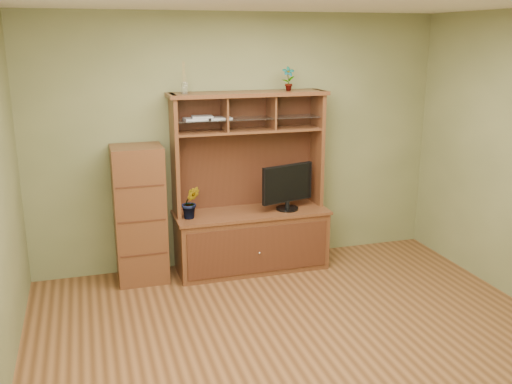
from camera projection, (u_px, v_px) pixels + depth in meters
name	position (u px, v px, depth m)	size (l,w,h in m)	color
room	(310.00, 186.00, 4.31)	(4.54, 4.04, 2.74)	#512F17
media_hutch	(251.00, 222.00, 6.13)	(1.66, 0.61, 1.90)	#4E2A16
monitor	(288.00, 186.00, 6.06)	(0.61, 0.24, 0.49)	black
orchid_plant	(191.00, 202.00, 5.79)	(0.19, 0.15, 0.34)	#396121
top_plant	(288.00, 79.00, 5.93)	(0.13, 0.09, 0.25)	#2B6122
reed_diffuser	(184.00, 81.00, 5.62)	(0.06, 0.06, 0.31)	silver
magazines	(206.00, 118.00, 5.78)	(0.49, 0.18, 0.04)	#B4B4B9
side_cabinet	(140.00, 214.00, 5.78)	(0.50, 0.46, 1.41)	#4E2A16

